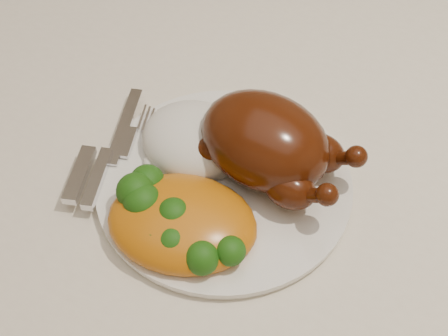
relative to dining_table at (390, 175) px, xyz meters
The scene contains 7 objects.
dining_table is the anchor object (origin of this frame).
tablecloth 0.07m from the dining_table, ahead, with size 1.73×1.03×0.18m.
dinner_plate 0.25m from the dining_table, 126.10° to the right, with size 0.26×0.26×0.01m, color white.
roast_chicken 0.24m from the dining_table, 124.42° to the right, with size 0.17×0.12×0.09m.
rice_mound 0.28m from the dining_table, 138.66° to the right, with size 0.12×0.11×0.06m.
mac_and_cheese 0.32m from the dining_table, 119.28° to the right, with size 0.17×0.15×0.06m.
cutlery 0.36m from the dining_table, 138.51° to the right, with size 0.06×0.17×0.01m.
Camera 1 is at (0.05, -0.53, 1.28)m, focal length 50.00 mm.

